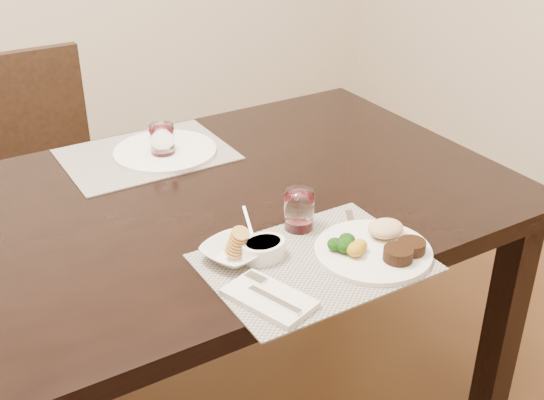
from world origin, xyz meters
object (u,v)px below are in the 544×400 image
chair_far (42,167)px  cracker_bowl (234,252)px  far_plate (165,151)px  dinner_plate (378,247)px  wine_glass_near (299,212)px  steak_knife (373,238)px

chair_far → cracker_bowl: 1.26m
far_plate → dinner_plate: bearing=-75.2°
wine_glass_near → steak_knife: bearing=-48.8°
steak_knife → dinner_plate: bearing=-88.3°
cracker_bowl → far_plate: size_ratio=0.56×
chair_far → cracker_bowl: size_ratio=5.46×
dinner_plate → cracker_bowl: (-0.28, 0.14, 0.00)m
far_plate → chair_far: bearing=109.3°
cracker_bowl → wine_glass_near: (0.19, 0.04, 0.02)m
chair_far → far_plate: chair_far is taller
cracker_bowl → far_plate: (0.09, 0.58, -0.01)m
wine_glass_near → far_plate: bearing=100.5°
wine_glass_near → cracker_bowl: bearing=-169.0°
steak_knife → wine_glass_near: (-0.12, 0.13, 0.04)m
chair_far → far_plate: 0.73m
steak_knife → far_plate: 0.71m
chair_far → dinner_plate: (0.42, -1.37, 0.27)m
dinner_plate → far_plate: 0.75m
steak_knife → wine_glass_near: size_ratio=2.18×
chair_far → wine_glass_near: chair_far is taller
chair_far → wine_glass_near: (0.33, -1.19, 0.29)m
chair_far → cracker_bowl: (0.13, -1.22, 0.27)m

